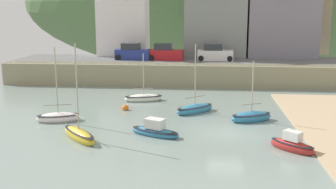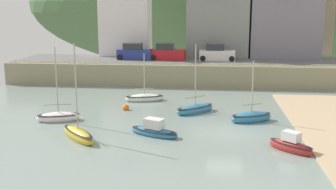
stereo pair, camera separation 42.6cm
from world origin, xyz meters
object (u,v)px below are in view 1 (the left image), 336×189
at_px(sailboat_nearest_shore, 144,98).
at_px(dinghy_open_wooden, 292,145).
at_px(rowboat_small_beached, 195,109).
at_px(mooring_buoy, 125,108).
at_px(sailboat_far_left, 251,117).
at_px(parked_car_by_wall, 165,53).
at_px(waterfront_building_right, 282,12).
at_px(waterfront_building_left, 123,10).
at_px(sailboat_tall_mast, 79,135).
at_px(waterfront_building_centre, 215,14).
at_px(parked_car_end_of_row, 215,54).
at_px(fishing_boat_green, 58,117).
at_px(parked_car_near_slipway, 133,53).
at_px(sailboat_white_hull, 155,131).

bearing_deg(sailboat_nearest_shore, dinghy_open_wooden, -65.92).
height_order(rowboat_small_beached, mooring_buoy, rowboat_small_beached).
relative_size(sailboat_far_left, parked_car_by_wall, 1.15).
distance_m(waterfront_building_right, rowboat_small_beached, 23.48).
xyz_separation_m(waterfront_building_left, sailboat_tall_mast, (2.40, -27.55, -7.82)).
height_order(sailboat_far_left, parked_car_by_wall, sailboat_far_left).
xyz_separation_m(waterfront_building_centre, dinghy_open_wooden, (4.22, -28.52, -7.33)).
distance_m(sailboat_far_left, parked_car_end_of_row, 17.95).
bearing_deg(fishing_boat_green, waterfront_building_right, 31.98).
relative_size(sailboat_tall_mast, parked_car_near_slipway, 1.55).
relative_size(waterfront_building_right, sailboat_nearest_shore, 2.36).
bearing_deg(rowboat_small_beached, sailboat_far_left, -69.51).
xyz_separation_m(waterfront_building_left, parked_car_end_of_row, (11.63, -4.50, -4.94)).
bearing_deg(parked_car_near_slipway, sailboat_far_left, -52.62).
bearing_deg(sailboat_white_hull, sailboat_tall_mast, -140.17).
height_order(waterfront_building_left, waterfront_building_centre, waterfront_building_left).
bearing_deg(parked_car_end_of_row, waterfront_building_right, 29.88).
bearing_deg(parked_car_by_wall, parked_car_near_slipway, -175.44).
distance_m(rowboat_small_beached, parked_car_by_wall, 16.07).
distance_m(parked_car_by_wall, mooring_buoy, 15.41).
bearing_deg(sailboat_white_hull, rowboat_small_beached, 93.57).
relative_size(waterfront_building_left, rowboat_small_beached, 1.94).
bearing_deg(parked_car_near_slipway, sailboat_nearest_shore, -72.64).
bearing_deg(sailboat_tall_mast, waterfront_building_centre, 119.63).
xyz_separation_m(waterfront_building_right, rowboat_small_beached, (-10.08, -19.81, -7.57)).
relative_size(sailboat_tall_mast, sailboat_nearest_shore, 1.42).
bearing_deg(sailboat_white_hull, mooring_buoy, 141.26).
xyz_separation_m(waterfront_building_left, waterfront_building_right, (19.85, -0.00, -0.27)).
xyz_separation_m(sailboat_far_left, sailboat_nearest_shore, (-9.19, 6.16, -0.05)).
height_order(dinghy_open_wooden, rowboat_small_beached, rowboat_small_beached).
height_order(fishing_boat_green, sailboat_nearest_shore, fishing_boat_green).
height_order(waterfront_building_right, rowboat_small_beached, waterfront_building_right).
bearing_deg(rowboat_small_beached, parked_car_near_slipway, 74.67).
distance_m(sailboat_white_hull, sailboat_nearest_shore, 10.63).
xyz_separation_m(waterfront_building_right, sailboat_tall_mast, (-17.45, -27.55, -7.56)).
height_order(sailboat_far_left, mooring_buoy, sailboat_far_left).
bearing_deg(parked_car_by_wall, mooring_buoy, -92.81).
distance_m(waterfront_building_right, fishing_boat_green, 31.92).
relative_size(parked_car_near_slipway, mooring_buoy, 7.29).
distance_m(waterfront_building_left, sailboat_far_left, 27.32).
bearing_deg(waterfront_building_right, sailboat_tall_mast, -122.36).
xyz_separation_m(waterfront_building_left, sailboat_white_hull, (7.27, -26.25, -7.83)).
bearing_deg(mooring_buoy, dinghy_open_wooden, -37.01).
relative_size(dinghy_open_wooden, parked_car_by_wall, 0.67).
bearing_deg(sailboat_white_hull, parked_car_near_slipway, 128.62).
bearing_deg(rowboat_small_beached, fishing_boat_green, 156.72).
bearing_deg(fishing_boat_green, sailboat_white_hull, -37.21).
relative_size(dinghy_open_wooden, sailboat_nearest_shore, 0.61).
height_order(waterfront_building_centre, sailboat_far_left, waterfront_building_centre).
relative_size(waterfront_building_right, dinghy_open_wooden, 3.83).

